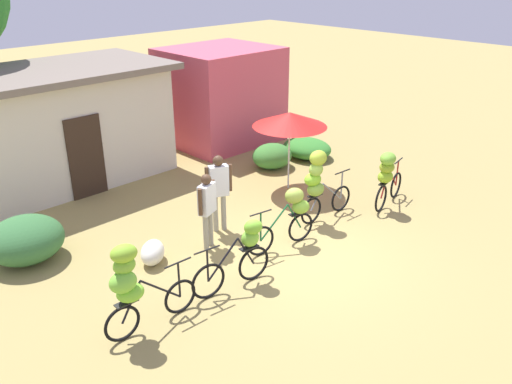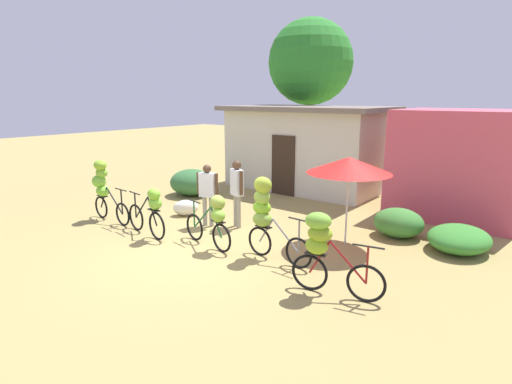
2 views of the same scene
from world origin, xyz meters
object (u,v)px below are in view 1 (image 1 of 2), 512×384
Objects in this scene: building_low at (56,126)px; produce_sack at (153,252)px; bicycle_by_shop at (318,181)px; shop_pink at (221,95)px; bicycle_near_pile at (242,251)px; bicycle_leftmost at (132,283)px; bicycle_center_loaded at (291,213)px; market_umbrella at (290,119)px; person_vendor at (207,204)px; bicycle_rightmost at (387,174)px; person_bystander at (219,185)px.

building_low is 5.35m from produce_sack.
bicycle_by_shop is at bearing -65.14° from building_low.
shop_pink is 8.31m from bicycle_near_pile.
bicycle_leftmost is at bearing 176.51° from bicycle_near_pile.
shop_pink is 1.97× the size of bicycle_center_loaded.
market_umbrella is 1.22× the size of bicycle_near_pile.
building_low is at bearing 130.30° from market_umbrella.
bicycle_by_shop is (2.89, -6.23, -0.50)m from building_low.
bicycle_by_shop is at bearing 12.87° from bicycle_near_pile.
bicycle_by_shop is 3.84m from produce_sack.
produce_sack is at bearing 150.35° from bicycle_center_loaded.
person_vendor is at bearing -85.34° from building_low.
shop_pink is 9.68m from bicycle_leftmost.
bicycle_near_pile is at bearing -148.12° from market_umbrella.
building_low is 5.18m from shop_pink.
shop_pink reaches higher than produce_sack.
bicycle_rightmost is (1.69, -0.66, -0.12)m from bicycle_by_shop.
produce_sack is 1.99m from person_bystander.
bicycle_near_pile reaches higher than produce_sack.
bicycle_near_pile is 2.17m from person_bystander.
shop_pink reaches higher than person_vendor.
produce_sack is 0.41× the size of person_bystander.
bicycle_by_shop is at bearing 158.57° from bicycle_rightmost.
building_low is at bearing 104.62° from bicycle_center_loaded.
shop_pink reaches higher than person_bystander.
market_umbrella is at bearing 61.19° from bicycle_by_shop.
bicycle_near_pile is 1.03× the size of bicycle_rightmost.
market_umbrella is 4.85m from produce_sack.
person_vendor is at bearing -133.24° from shop_pink.
bicycle_leftmost is 2.16m from bicycle_near_pile.
produce_sack is at bearing 112.84° from bicycle_near_pile.
bicycle_near_pile reaches higher than bicycle_center_loaded.
shop_pink reaches higher than bicycle_leftmost.
bicycle_center_loaded is 1.64m from person_bystander.
bicycle_center_loaded is at bearing 172.57° from bicycle_rightmost.
bicycle_by_shop is at bearing 13.61° from bicycle_center_loaded.
building_low reaches higher than person_bystander.
building_low is 3.64× the size of person_vendor.
produce_sack is at bearing 48.86° from bicycle_leftmost.
market_umbrella is 3.61m from person_vendor.
bicycle_by_shop is 2.42× the size of produce_sack.
person_bystander is at bearing 28.20° from bicycle_leftmost.
person_bystander reaches higher than bicycle_near_pile.
building_low reaches higher than bicycle_center_loaded.
market_umbrella is 2.83× the size of produce_sack.
person_bystander is (-2.74, -0.52, -0.75)m from market_umbrella.
bicycle_near_pile is (2.14, -0.13, -0.26)m from bicycle_leftmost.
person_vendor reaches higher than bicycle_rightmost.
bicycle_by_shop reaches higher than bicycle_center_loaded.
market_umbrella is at bearing 15.05° from person_vendor.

